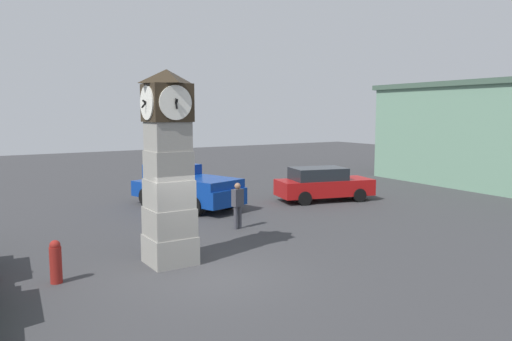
{
  "coord_description": "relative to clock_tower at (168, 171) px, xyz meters",
  "views": [
    {
      "loc": [
        11.11,
        -5.66,
        4.2
      ],
      "look_at": [
        -0.63,
        1.84,
        2.56
      ],
      "focal_mm": 35.0,
      "sensor_mm": 36.0,
      "label": 1
    }
  ],
  "objects": [
    {
      "name": "pickup_truck",
      "position": [
        -7.24,
        3.81,
        -1.65
      ],
      "size": [
        5.77,
        3.43,
        1.85
      ],
      "color": "navy",
      "rests_on": "ground_plane"
    },
    {
      "name": "pedestrian_crossing_lot",
      "position": [
        -17.48,
        8.2,
        -1.66
      ],
      "size": [
        0.46,
        0.35,
        1.61
      ],
      "color": "gold",
      "rests_on": "ground_plane"
    },
    {
      "name": "pedestrian_by_cars",
      "position": [
        -2.53,
        3.67,
        -1.62
      ],
      "size": [
        0.32,
        0.44,
        1.67
      ],
      "color": "#3F3F47",
      "rests_on": "ground_plane"
    },
    {
      "name": "car_far_lot",
      "position": [
        -5.29,
        9.98,
        -1.77
      ],
      "size": [
        2.83,
        4.8,
        1.59
      ],
      "color": "#A51111",
      "rests_on": "ground_plane"
    },
    {
      "name": "clock_tower",
      "position": [
        0.0,
        0.0,
        0.0
      ],
      "size": [
        1.41,
        1.41,
        5.33
      ],
      "color": "gray",
      "rests_on": "ground_plane"
    },
    {
      "name": "bollard_mid_row",
      "position": [
        0.02,
        -3.01,
        -2.03
      ],
      "size": [
        0.29,
        0.29,
        1.08
      ],
      "color": "maroon",
      "rests_on": "ground_plane"
    },
    {
      "name": "ground_plane",
      "position": [
        1.58,
        0.4,
        -2.58
      ],
      "size": [
        84.33,
        84.33,
        0.0
      ],
      "primitive_type": "plane",
      "color": "#38383A"
    }
  ]
}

